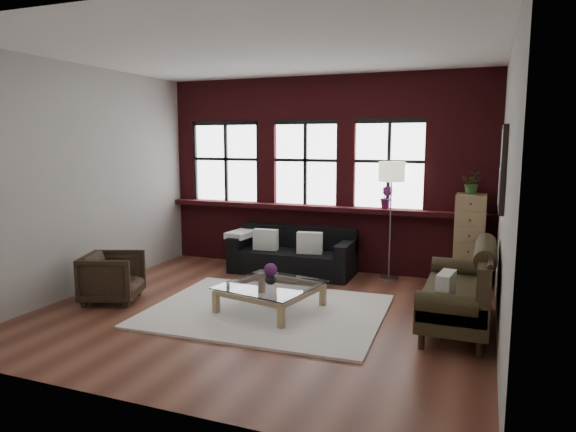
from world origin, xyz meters
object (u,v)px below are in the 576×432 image
(armchair, at_px, (113,277))
(vase, at_px, (270,278))
(vintage_settee, at_px, (457,285))
(dark_sofa, at_px, (292,252))
(floor_lamp, at_px, (390,216))
(coffee_table, at_px, (271,298))
(drawer_chest, at_px, (469,241))

(armchair, bearing_deg, vase, -99.92)
(vintage_settee, distance_m, armchair, 4.42)
(dark_sofa, bearing_deg, vase, -77.45)
(vintage_settee, bearing_deg, floor_lamp, 121.31)
(coffee_table, bearing_deg, dark_sofa, 102.55)
(armchair, distance_m, drawer_chest, 5.10)
(dark_sofa, distance_m, floor_lamp, 1.67)
(vase, relative_size, drawer_chest, 0.11)
(dark_sofa, xyz_separation_m, vintage_settee, (2.63, -1.57, 0.14))
(armchair, relative_size, coffee_table, 0.66)
(vintage_settee, height_order, floor_lamp, floor_lamp)
(coffee_table, relative_size, vase, 7.36)
(floor_lamp, bearing_deg, armchair, -142.61)
(dark_sofa, relative_size, vintage_settee, 1.07)
(coffee_table, bearing_deg, vintage_settee, 7.39)
(vintage_settee, relative_size, floor_lamp, 0.94)
(armchair, xyz_separation_m, vase, (2.14, 0.39, 0.10))
(coffee_table, xyz_separation_m, floor_lamp, (1.12, 2.10, 0.82))
(coffee_table, bearing_deg, vase, 18.43)
(armchair, bearing_deg, vintage_settee, -101.47)
(vase, height_order, floor_lamp, floor_lamp)
(vintage_settee, xyz_separation_m, floor_lamp, (-1.10, 1.81, 0.49))
(vase, distance_m, floor_lamp, 2.44)
(vintage_settee, relative_size, coffee_table, 1.71)
(drawer_chest, bearing_deg, floor_lamp, -179.92)
(vintage_settee, height_order, coffee_table, vintage_settee)
(armchair, relative_size, vase, 4.89)
(vintage_settee, distance_m, vase, 2.24)
(armchair, relative_size, drawer_chest, 0.53)
(armchair, height_order, coffee_table, armchair)
(vintage_settee, xyz_separation_m, vase, (-2.22, -0.29, -0.07))
(vintage_settee, height_order, drawer_chest, drawer_chest)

